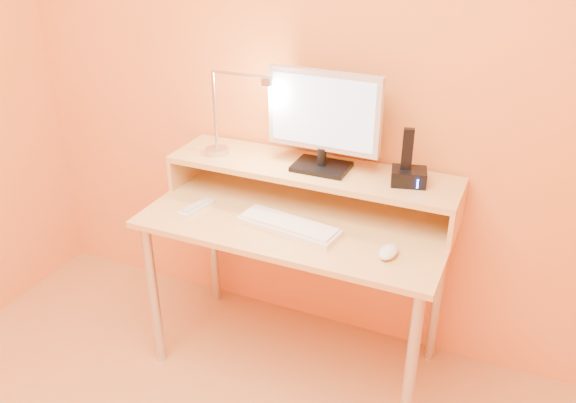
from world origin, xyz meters
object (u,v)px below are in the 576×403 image
at_px(keyboard, 289,226).
at_px(remote_control, 196,208).
at_px(phone_dock, 409,177).
at_px(mouse, 388,252).
at_px(monitor_panel, 324,111).
at_px(lamp_base, 217,151).

relative_size(keyboard, remote_control, 2.40).
relative_size(phone_dock, mouse, 1.18).
bearing_deg(phone_dock, monitor_panel, 164.52).
bearing_deg(mouse, monitor_panel, 146.45).
bearing_deg(mouse, lamp_base, 168.24).
bearing_deg(monitor_panel, phone_dock, -0.11).
height_order(monitor_panel, phone_dock, monitor_panel).
height_order(monitor_panel, lamp_base, monitor_panel).
distance_m(monitor_panel, mouse, 0.60).
distance_m(keyboard, remote_control, 0.41).
distance_m(lamp_base, phone_dock, 0.81).
relative_size(phone_dock, remote_control, 0.78).
bearing_deg(phone_dock, lamp_base, 168.26).
distance_m(monitor_panel, remote_control, 0.64).
bearing_deg(remote_control, keyboard, 12.85).
xyz_separation_m(lamp_base, remote_control, (0.02, -0.22, -0.16)).
bearing_deg(remote_control, lamp_base, 106.72).
relative_size(lamp_base, remote_control, 0.60).
distance_m(monitor_panel, lamp_base, 0.52).
xyz_separation_m(keyboard, remote_control, (-0.41, -0.01, -0.00)).
relative_size(keyboard, mouse, 3.64).
bearing_deg(keyboard, mouse, 3.12).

